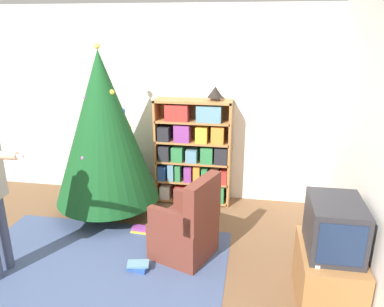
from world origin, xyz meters
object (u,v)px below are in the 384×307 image
object	(u,v)px
bookshelf	(193,153)
christmas_tree	(104,128)
table_lamp	(215,93)
television	(335,227)
armchair	(187,229)

from	to	relation	value
bookshelf	christmas_tree	bearing A→B (deg)	-151.72
bookshelf	christmas_tree	distance (m)	1.24
christmas_tree	table_lamp	xyz separation A→B (m)	(1.30, 0.56, 0.38)
television	christmas_tree	world-z (taller)	christmas_tree
christmas_tree	television	bearing A→B (deg)	-27.13
television	armchair	bearing A→B (deg)	159.15
bookshelf	armchair	xyz separation A→B (m)	(0.15, -1.32, -0.38)
bookshelf	armchair	size ratio (longest dim) A/B	1.55
bookshelf	television	size ratio (longest dim) A/B	2.50
christmas_tree	armchair	size ratio (longest dim) A/B	2.33
christmas_tree	table_lamp	distance (m)	1.46
television	armchair	size ratio (longest dim) A/B	0.62
bookshelf	christmas_tree	xyz separation A→B (m)	(-1.02, -0.55, 0.44)
television	armchair	xyz separation A→B (m)	(-1.33, 0.51, -0.44)
table_lamp	christmas_tree	bearing A→B (deg)	-156.82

